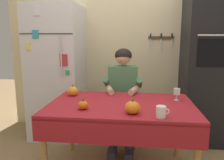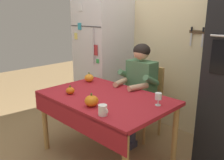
{
  "view_description": "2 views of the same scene",
  "coord_description": "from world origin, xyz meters",
  "px_view_note": "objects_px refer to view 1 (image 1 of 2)",
  "views": [
    {
      "loc": [
        0.15,
        -1.98,
        1.36
      ],
      "look_at": [
        -0.09,
        0.14,
        0.96
      ],
      "focal_mm": 35.49,
      "sensor_mm": 36.0,
      "label": 1
    },
    {
      "loc": [
        1.75,
        -1.56,
        1.59
      ],
      "look_at": [
        0.02,
        0.18,
        0.91
      ],
      "focal_mm": 38.1,
      "sensor_mm": 36.0,
      "label": 2
    }
  ],
  "objects_px": {
    "coffee_mug": "(161,112)",
    "dining_table": "(121,112)",
    "wine_glass": "(177,92)",
    "pumpkin_large": "(73,91)",
    "refrigerator": "(58,72)",
    "chair_behind_person": "(123,103)",
    "pumpkin_medium": "(83,105)",
    "wall_oven": "(207,63)",
    "pumpkin_small": "(132,107)",
    "seated_person": "(123,90)"
  },
  "relations": [
    {
      "from": "pumpkin_large",
      "to": "coffee_mug",
      "type": "bearing_deg",
      "value": -33.58
    },
    {
      "from": "coffee_mug",
      "to": "pumpkin_small",
      "type": "xyz_separation_m",
      "value": [
        -0.23,
        0.07,
        0.01
      ]
    },
    {
      "from": "coffee_mug",
      "to": "pumpkin_large",
      "type": "xyz_separation_m",
      "value": [
        -0.9,
        0.6,
        0.0
      ]
    },
    {
      "from": "wall_oven",
      "to": "pumpkin_small",
      "type": "bearing_deg",
      "value": -127.98
    },
    {
      "from": "wall_oven",
      "to": "wine_glass",
      "type": "height_order",
      "value": "wall_oven"
    },
    {
      "from": "pumpkin_small",
      "to": "pumpkin_large",
      "type": "bearing_deg",
      "value": 141.65
    },
    {
      "from": "wall_oven",
      "to": "wine_glass",
      "type": "distance_m",
      "value": 0.91
    },
    {
      "from": "seated_person",
      "to": "pumpkin_medium",
      "type": "relative_size",
      "value": 12.53
    },
    {
      "from": "wine_glass",
      "to": "pumpkin_medium",
      "type": "distance_m",
      "value": 0.96
    },
    {
      "from": "dining_table",
      "to": "chair_behind_person",
      "type": "xyz_separation_m",
      "value": [
        -0.02,
        0.79,
        -0.14
      ]
    },
    {
      "from": "dining_table",
      "to": "pumpkin_large",
      "type": "height_order",
      "value": "pumpkin_large"
    },
    {
      "from": "chair_behind_person",
      "to": "dining_table",
      "type": "bearing_deg",
      "value": -88.35
    },
    {
      "from": "seated_person",
      "to": "pumpkin_medium",
      "type": "distance_m",
      "value": 0.86
    },
    {
      "from": "coffee_mug",
      "to": "pumpkin_medium",
      "type": "distance_m",
      "value": 0.68
    },
    {
      "from": "refrigerator",
      "to": "pumpkin_medium",
      "type": "xyz_separation_m",
      "value": [
        0.63,
        -1.09,
        -0.12
      ]
    },
    {
      "from": "pumpkin_large",
      "to": "pumpkin_small",
      "type": "distance_m",
      "value": 0.85
    },
    {
      "from": "pumpkin_large",
      "to": "pumpkin_small",
      "type": "relative_size",
      "value": 0.93
    },
    {
      "from": "pumpkin_large",
      "to": "pumpkin_medium",
      "type": "relative_size",
      "value": 1.25
    },
    {
      "from": "refrigerator",
      "to": "coffee_mug",
      "type": "relative_size",
      "value": 16.9
    },
    {
      "from": "refrigerator",
      "to": "wine_glass",
      "type": "relative_size",
      "value": 14.42
    },
    {
      "from": "pumpkin_small",
      "to": "pumpkin_medium",
      "type": "bearing_deg",
      "value": 171.26
    },
    {
      "from": "dining_table",
      "to": "chair_behind_person",
      "type": "height_order",
      "value": "chair_behind_person"
    },
    {
      "from": "wall_oven",
      "to": "seated_person",
      "type": "relative_size",
      "value": 1.69
    },
    {
      "from": "refrigerator",
      "to": "wall_oven",
      "type": "distance_m",
      "value": 2.01
    },
    {
      "from": "coffee_mug",
      "to": "dining_table",
      "type": "bearing_deg",
      "value": 135.63
    },
    {
      "from": "refrigerator",
      "to": "dining_table",
      "type": "bearing_deg",
      "value": -42.91
    },
    {
      "from": "seated_person",
      "to": "pumpkin_medium",
      "type": "xyz_separation_m",
      "value": [
        -0.3,
        -0.81,
        0.04
      ]
    },
    {
      "from": "refrigerator",
      "to": "pumpkin_medium",
      "type": "distance_m",
      "value": 1.26
    },
    {
      "from": "refrigerator",
      "to": "coffee_mug",
      "type": "bearing_deg",
      "value": -43.31
    },
    {
      "from": "coffee_mug",
      "to": "pumpkin_medium",
      "type": "bearing_deg",
      "value": 168.57
    },
    {
      "from": "wall_oven",
      "to": "pumpkin_large",
      "type": "height_order",
      "value": "wall_oven"
    },
    {
      "from": "chair_behind_person",
      "to": "pumpkin_medium",
      "type": "distance_m",
      "value": 1.07
    },
    {
      "from": "pumpkin_medium",
      "to": "wall_oven",
      "type": "bearing_deg",
      "value": 39.43
    },
    {
      "from": "chair_behind_person",
      "to": "pumpkin_small",
      "type": "bearing_deg",
      "value": -82.5
    },
    {
      "from": "wine_glass",
      "to": "pumpkin_large",
      "type": "height_order",
      "value": "same"
    },
    {
      "from": "seated_person",
      "to": "coffee_mug",
      "type": "xyz_separation_m",
      "value": [
        0.37,
        -0.94,
        0.05
      ]
    },
    {
      "from": "wall_oven",
      "to": "pumpkin_small",
      "type": "distance_m",
      "value": 1.54
    },
    {
      "from": "refrigerator",
      "to": "pumpkin_large",
      "type": "distance_m",
      "value": 0.75
    },
    {
      "from": "refrigerator",
      "to": "dining_table",
      "type": "height_order",
      "value": "refrigerator"
    },
    {
      "from": "refrigerator",
      "to": "wall_oven",
      "type": "bearing_deg",
      "value": 1.13
    },
    {
      "from": "coffee_mug",
      "to": "wine_glass",
      "type": "relative_size",
      "value": 0.85
    },
    {
      "from": "chair_behind_person",
      "to": "pumpkin_medium",
      "type": "height_order",
      "value": "chair_behind_person"
    },
    {
      "from": "wall_oven",
      "to": "pumpkin_medium",
      "type": "height_order",
      "value": "wall_oven"
    },
    {
      "from": "pumpkin_medium",
      "to": "coffee_mug",
      "type": "bearing_deg",
      "value": -11.43
    },
    {
      "from": "dining_table",
      "to": "seated_person",
      "type": "height_order",
      "value": "seated_person"
    },
    {
      "from": "wall_oven",
      "to": "dining_table",
      "type": "xyz_separation_m",
      "value": [
        -1.05,
        -0.92,
        -0.39
      ]
    },
    {
      "from": "wine_glass",
      "to": "pumpkin_medium",
      "type": "relative_size",
      "value": 1.26
    },
    {
      "from": "pumpkin_large",
      "to": "pumpkin_medium",
      "type": "bearing_deg",
      "value": -63.59
    },
    {
      "from": "pumpkin_small",
      "to": "seated_person",
      "type": "bearing_deg",
      "value": 99.09
    },
    {
      "from": "dining_table",
      "to": "chair_behind_person",
      "type": "bearing_deg",
      "value": 91.65
    }
  ]
}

